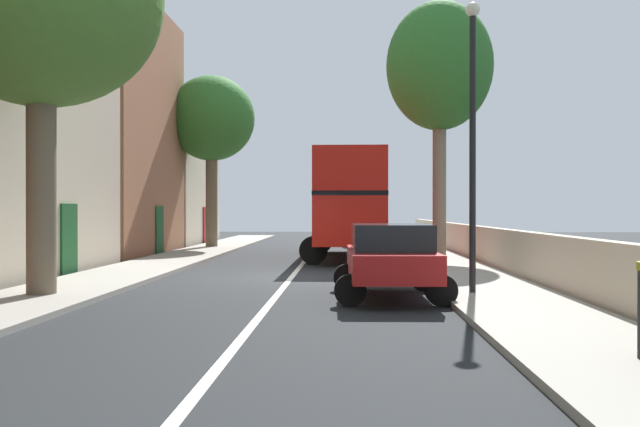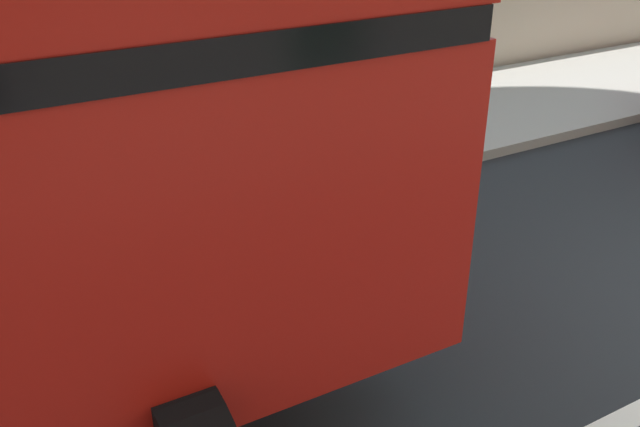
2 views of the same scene
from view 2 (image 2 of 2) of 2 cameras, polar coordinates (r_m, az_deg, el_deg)
The scene contains 2 objects.
sidewalk_right at distance 9.12m, azimuth 7.46°, elevation 7.30°, with size 2.60×60.00×0.12m, color #9E998E.
boundary_wall_right at distance 10.17m, azimuth 2.44°, elevation 13.19°, with size 0.36×54.00×1.33m, color beige.
Camera 2 is at (-1.96, 5.16, 3.16)m, focal length 39.51 mm.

